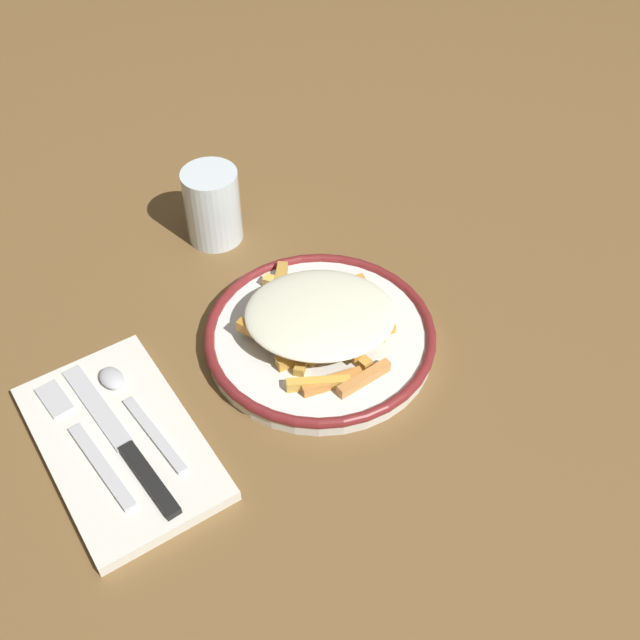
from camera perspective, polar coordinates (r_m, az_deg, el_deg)
name	(u,v)px	position (r m, az deg, el deg)	size (l,w,h in m)	color
ground_plane	(320,343)	(0.84, 0.00, -1.70)	(2.60, 2.60, 0.00)	brown
plate	(320,336)	(0.83, 0.00, -1.17)	(0.25, 0.25, 0.02)	silver
fries_heap	(319,316)	(0.81, -0.11, 0.28)	(0.20, 0.20, 0.04)	#C6822C
napkin	(120,442)	(0.77, -14.37, -8.63)	(0.13, 0.23, 0.01)	silver
fork	(85,442)	(0.77, -16.82, -8.51)	(0.03, 0.18, 0.00)	silver
knife	(128,450)	(0.76, -13.84, -9.17)	(0.03, 0.21, 0.01)	black
spoon	(128,399)	(0.79, -13.85, -5.65)	(0.03, 0.15, 0.01)	silver
water_glass	(213,206)	(0.94, -7.86, 8.27)	(0.07, 0.07, 0.09)	silver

